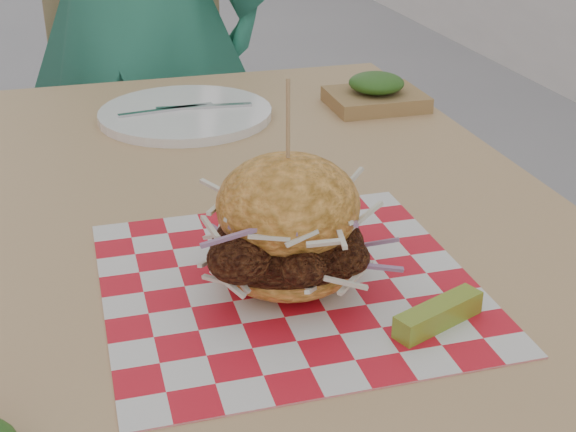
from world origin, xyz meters
The scene contains 7 objects.
patio_table centered at (-0.12, 0.33, 0.67)m, with size 0.80×1.20×0.75m.
patio_chair centered at (-0.13, 1.40, 0.55)m, with size 0.44×0.45×0.95m.
paper_liner centered at (-0.11, 0.16, 0.75)m, with size 0.36×0.36×0.00m, color red.
sandwich centered at (-0.11, 0.16, 0.81)m, with size 0.18×0.18×0.21m.
pickle_spear centered at (0.00, 0.05, 0.76)m, with size 0.10×0.02×0.02m, color olive.
place_setting centered at (-0.12, 0.70, 0.76)m, with size 0.27×0.27×0.02m.
kraft_tray centered at (0.18, 0.67, 0.77)m, with size 0.15×0.12×0.06m.
Camera 1 is at (-0.29, -0.50, 1.15)m, focal length 50.00 mm.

